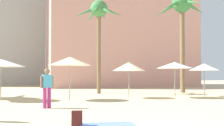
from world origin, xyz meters
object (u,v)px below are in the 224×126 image
object	(u,v)px
cafe_umbrella_2	(1,63)
person_near_left	(47,86)
cafe_umbrella_5	(129,67)
cafe_umbrella_4	(70,61)
beach_towel	(108,125)
palm_tree_far_left	(182,11)
backpack	(77,118)
palm_tree_left	(99,16)
cafe_umbrella_0	(175,65)
cafe_umbrella_3	(204,67)

from	to	relation	value
cafe_umbrella_2	person_near_left	xyz separation A→B (m)	(2.26, -4.58, -1.15)
cafe_umbrella_5	person_near_left	distance (m)	6.98
cafe_umbrella_2	person_near_left	size ratio (longest dim) A/B	1.57
cafe_umbrella_4	beach_towel	world-z (taller)	cafe_umbrella_4
palm_tree_far_left	beach_towel	size ratio (longest dim) A/B	5.10
cafe_umbrella_2	backpack	world-z (taller)	cafe_umbrella_2
palm_tree_left	person_near_left	size ratio (longest dim) A/B	4.20
palm_tree_left	cafe_umbrella_0	bearing A→B (deg)	-55.23
person_near_left	cafe_umbrella_3	bearing A→B (deg)	93.89
palm_tree_far_left	cafe_umbrella_2	world-z (taller)	palm_tree_far_left
beach_towel	cafe_umbrella_4	bearing A→B (deg)	89.92
cafe_umbrella_4	cafe_umbrella_5	distance (m)	3.76
backpack	beach_towel	bearing A→B (deg)	-89.23
palm_tree_far_left	cafe_umbrella_2	xyz separation A→B (m)	(-13.31, -4.35, -4.45)
cafe_umbrella_4	palm_tree_left	bearing A→B (deg)	62.25
cafe_umbrella_0	cafe_umbrella_4	size ratio (longest dim) A/B	0.95
cafe_umbrella_0	palm_tree_left	bearing A→B (deg)	124.77
palm_tree_left	cafe_umbrella_3	xyz separation A→B (m)	(6.08, -4.71, -3.95)
cafe_umbrella_0	backpack	xyz separation A→B (m)	(-7.41, -8.93, -1.81)
palm_tree_left	cafe_umbrella_2	bearing A→B (deg)	-143.89
palm_tree_left	backpack	xyz separation A→B (m)	(-3.74, -14.22, -5.68)
cafe_umbrella_2	cafe_umbrella_5	bearing A→B (deg)	0.23
cafe_umbrella_3	backpack	size ratio (longest dim) A/B	5.14
cafe_umbrella_0	person_near_left	bearing A→B (deg)	-152.86
cafe_umbrella_0	cafe_umbrella_5	world-z (taller)	cafe_umbrella_0
palm_tree_far_left	cafe_umbrella_4	size ratio (longest dim) A/B	3.28
beach_towel	backpack	distance (m)	0.90
palm_tree_left	person_near_left	world-z (taller)	palm_tree_left
backpack	person_near_left	bearing A→B (deg)	18.05
cafe_umbrella_0	cafe_umbrella_5	bearing A→B (deg)	169.75
cafe_umbrella_2	cafe_umbrella_5	world-z (taller)	cafe_umbrella_2
palm_tree_far_left	cafe_umbrella_4	distance (m)	11.65
cafe_umbrella_0	person_near_left	distance (m)	9.04
cafe_umbrella_3	person_near_left	distance (m)	11.45
cafe_umbrella_2	cafe_umbrella_3	world-z (taller)	cafe_umbrella_2
cafe_umbrella_4	backpack	xyz separation A→B (m)	(-0.87, -8.77, -1.98)
palm_tree_far_left	beach_towel	world-z (taller)	palm_tree_far_left
cafe_umbrella_4	backpack	distance (m)	9.03
cafe_umbrella_3	backpack	bearing A→B (deg)	-135.90
cafe_umbrella_5	beach_towel	size ratio (longest dim) A/B	1.40
cafe_umbrella_0	backpack	world-z (taller)	cafe_umbrella_0
cafe_umbrella_4	person_near_left	bearing A→B (deg)	-110.30
palm_tree_left	backpack	size ratio (longest dim) A/B	16.93
cafe_umbrella_3	cafe_umbrella_5	xyz separation A→B (m)	(-5.25, -0.07, -0.00)
cafe_umbrella_0	beach_towel	size ratio (longest dim) A/B	1.47
palm_tree_far_left	cafe_umbrella_5	size ratio (longest dim) A/B	3.64
cafe_umbrella_3	beach_towel	size ratio (longest dim) A/B	1.38
cafe_umbrella_0	cafe_umbrella_4	distance (m)	6.54
cafe_umbrella_2	cafe_umbrella_5	size ratio (longest dim) A/B	1.21
cafe_umbrella_4	backpack	world-z (taller)	cafe_umbrella_4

